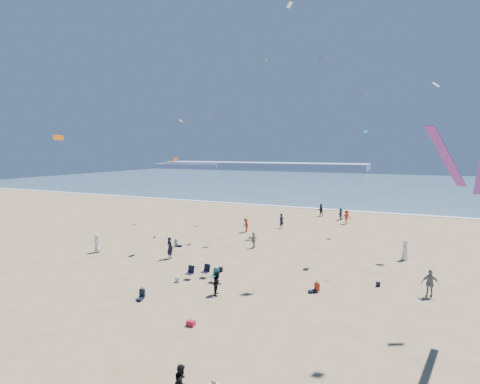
% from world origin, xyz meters
% --- Properties ---
extents(ground, '(220.00, 220.00, 0.00)m').
position_xyz_m(ground, '(0.00, 0.00, 0.00)').
color(ground, tan).
rests_on(ground, ground).
extents(ocean, '(220.00, 100.00, 0.06)m').
position_xyz_m(ocean, '(0.00, 95.00, 0.03)').
color(ocean, '#476B84').
rests_on(ocean, ground).
extents(surf_line, '(220.00, 1.20, 0.08)m').
position_xyz_m(surf_line, '(0.00, 45.00, 0.04)').
color(surf_line, white).
rests_on(surf_line, ground).
extents(headland_far, '(110.00, 20.00, 3.20)m').
position_xyz_m(headland_far, '(-60.00, 170.00, 1.60)').
color(headland_far, '#7A8EA8').
rests_on(headland_far, ground).
extents(headland_near, '(40.00, 14.00, 2.00)m').
position_xyz_m(headland_near, '(-100.00, 165.00, 1.00)').
color(headland_near, '#7A8EA8').
rests_on(headland_near, ground).
extents(standing_flyers, '(29.16, 43.78, 1.95)m').
position_xyz_m(standing_flyers, '(3.21, 18.66, 0.87)').
color(standing_flyers, red).
rests_on(standing_flyers, ground).
extents(seated_group, '(16.57, 24.28, 0.84)m').
position_xyz_m(seated_group, '(0.75, 2.84, 0.42)').
color(seated_group, white).
rests_on(seated_group, ground).
extents(chair_cluster, '(2.65, 1.44, 1.00)m').
position_xyz_m(chair_cluster, '(-0.88, 7.64, 0.50)').
color(chair_cluster, black).
rests_on(chair_cluster, ground).
extents(white_tote, '(0.35, 0.20, 0.40)m').
position_xyz_m(white_tote, '(-2.30, 6.44, 0.20)').
color(white_tote, white).
rests_on(white_tote, ground).
extents(black_backpack, '(0.30, 0.22, 0.38)m').
position_xyz_m(black_backpack, '(-0.52, 9.82, 0.19)').
color(black_backpack, black).
rests_on(black_backpack, ground).
extents(cooler, '(0.45, 0.30, 0.30)m').
position_xyz_m(cooler, '(2.24, 0.93, 0.15)').
color(cooler, red).
rests_on(cooler, ground).
extents(navy_bag, '(0.28, 0.18, 0.34)m').
position_xyz_m(navy_bag, '(11.15, 11.56, 0.17)').
color(navy_bag, black).
rests_on(navy_bag, ground).
extents(kites_aloft, '(37.16, 37.78, 27.38)m').
position_xyz_m(kites_aloft, '(9.70, 13.46, 14.51)').
color(kites_aloft, '#862D8E').
rests_on(kites_aloft, ground).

